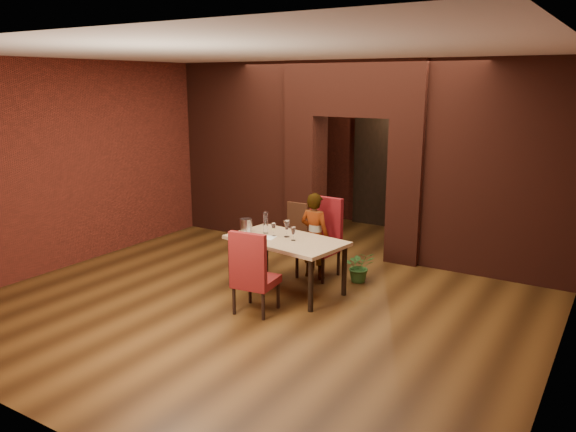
% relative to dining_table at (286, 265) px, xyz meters
% --- Properties ---
extents(floor, '(8.00, 8.00, 0.00)m').
position_rel_dining_table_xyz_m(floor, '(-0.02, 0.20, -0.38)').
color(floor, '#492C12').
rests_on(floor, ground).
extents(ceiling, '(7.00, 8.00, 0.04)m').
position_rel_dining_table_xyz_m(ceiling, '(-0.02, 0.20, 2.82)').
color(ceiling, silver).
rests_on(ceiling, ground).
extents(wall_back, '(7.00, 0.04, 3.20)m').
position_rel_dining_table_xyz_m(wall_back, '(-0.02, 4.20, 1.22)').
color(wall_back, maroon).
rests_on(wall_back, ground).
extents(wall_front, '(7.00, 0.04, 3.20)m').
position_rel_dining_table_xyz_m(wall_front, '(-0.02, -3.80, 1.22)').
color(wall_front, maroon).
rests_on(wall_front, ground).
extents(wall_left, '(0.04, 8.00, 3.20)m').
position_rel_dining_table_xyz_m(wall_left, '(-3.52, 0.20, 1.22)').
color(wall_left, maroon).
rests_on(wall_left, ground).
extents(pillar_left, '(0.55, 0.55, 2.30)m').
position_rel_dining_table_xyz_m(pillar_left, '(-0.97, 2.20, 0.77)').
color(pillar_left, maroon).
rests_on(pillar_left, ground).
extents(pillar_right, '(0.55, 0.55, 2.30)m').
position_rel_dining_table_xyz_m(pillar_right, '(0.93, 2.20, 0.77)').
color(pillar_right, maroon).
rests_on(pillar_right, ground).
extents(lintel, '(2.45, 0.55, 0.90)m').
position_rel_dining_table_xyz_m(lintel, '(-0.02, 2.20, 2.37)').
color(lintel, maroon).
rests_on(lintel, ground).
extents(wing_wall_left, '(2.28, 0.35, 3.20)m').
position_rel_dining_table_xyz_m(wing_wall_left, '(-2.38, 2.20, 1.22)').
color(wing_wall_left, maroon).
rests_on(wing_wall_left, ground).
extents(wing_wall_right, '(2.28, 0.35, 3.20)m').
position_rel_dining_table_xyz_m(wing_wall_right, '(2.35, 2.20, 1.22)').
color(wing_wall_right, maroon).
rests_on(wing_wall_right, ground).
extents(vent_panel, '(0.40, 0.03, 0.50)m').
position_rel_dining_table_xyz_m(vent_panel, '(-0.97, 1.91, 0.17)').
color(vent_panel, '#AB5931').
rests_on(vent_panel, ground).
extents(rear_door, '(0.90, 0.08, 2.10)m').
position_rel_dining_table_xyz_m(rear_door, '(-0.42, 4.14, 0.67)').
color(rear_door, black).
rests_on(rear_door, ground).
extents(rear_door_frame, '(1.02, 0.04, 2.22)m').
position_rel_dining_table_xyz_m(rear_door_frame, '(-0.42, 4.10, 0.67)').
color(rear_door_frame, black).
rests_on(rear_door_frame, ground).
extents(dining_table, '(1.72, 1.13, 0.75)m').
position_rel_dining_table_xyz_m(dining_table, '(0.00, 0.00, 0.00)').
color(dining_table, tan).
rests_on(dining_table, ground).
extents(chair_far, '(0.56, 0.56, 1.18)m').
position_rel_dining_table_xyz_m(chair_far, '(0.10, 0.74, 0.21)').
color(chair_far, maroon).
rests_on(chair_far, ground).
extents(chair_near, '(0.55, 0.55, 1.09)m').
position_rel_dining_table_xyz_m(chair_near, '(0.07, -0.83, 0.17)').
color(chair_near, maroon).
rests_on(chair_near, ground).
extents(person_seated, '(0.49, 0.34, 1.29)m').
position_rel_dining_table_xyz_m(person_seated, '(0.07, 0.68, 0.27)').
color(person_seated, white).
rests_on(person_seated, ground).
extents(wine_glass_a, '(0.08, 0.08, 0.19)m').
position_rel_dining_table_xyz_m(wine_glass_a, '(-0.22, 0.01, 0.47)').
color(wine_glass_a, white).
rests_on(wine_glass_a, dining_table).
extents(wine_glass_b, '(0.09, 0.09, 0.23)m').
position_rel_dining_table_xyz_m(wine_glass_b, '(-0.04, 0.08, 0.49)').
color(wine_glass_b, white).
rests_on(wine_glass_b, dining_table).
extents(wine_glass_c, '(0.08, 0.08, 0.19)m').
position_rel_dining_table_xyz_m(wine_glass_c, '(0.13, -0.02, 0.47)').
color(wine_glass_c, white).
rests_on(wine_glass_c, dining_table).
extents(tasting_sheet, '(0.31, 0.25, 0.00)m').
position_rel_dining_table_xyz_m(tasting_sheet, '(-0.28, -0.10, 0.38)').
color(tasting_sheet, silver).
rests_on(tasting_sheet, dining_table).
extents(wine_bucket, '(0.17, 0.17, 0.21)m').
position_rel_dining_table_xyz_m(wine_bucket, '(-0.63, -0.07, 0.48)').
color(wine_bucket, '#A8A8AF').
rests_on(wine_bucket, dining_table).
extents(water_bottle, '(0.07, 0.07, 0.32)m').
position_rel_dining_table_xyz_m(water_bottle, '(-0.40, 0.09, 0.54)').
color(water_bottle, white).
rests_on(water_bottle, dining_table).
extents(potted_plant, '(0.56, 0.55, 0.47)m').
position_rel_dining_table_xyz_m(potted_plant, '(0.73, 0.86, -0.14)').
color(potted_plant, '#2B5A25').
rests_on(potted_plant, ground).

